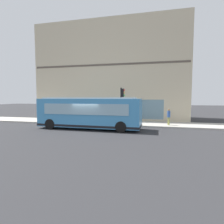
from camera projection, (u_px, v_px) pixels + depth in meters
name	position (u px, v px, depth m)	size (l,w,h in m)	color
ground	(89.00, 130.00, 17.36)	(120.00, 120.00, 0.00)	#2D2D30
sidewalk_curb	(102.00, 122.00, 21.75)	(3.88, 40.00, 0.15)	#B2ADA3
building_corner	(113.00, 74.00, 26.84)	(7.75, 20.51, 13.13)	beige
city_bus_nearside	(89.00, 113.00, 17.71)	(2.75, 10.08, 3.07)	#3F8CC6
traffic_light_near_corner	(122.00, 99.00, 19.67)	(0.32, 0.49, 3.97)	black
fire_hydrant	(127.00, 119.00, 21.93)	(0.35, 0.35, 0.74)	red
pedestrian_near_hydrant	(169.00, 116.00, 19.18)	(0.32, 0.32, 1.72)	#99994C
pedestrian_walking_along_curb	(106.00, 113.00, 21.84)	(0.32, 0.32, 1.74)	#B23338
newspaper_vending_box	(59.00, 117.00, 22.56)	(0.44, 0.42, 0.90)	#263F99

